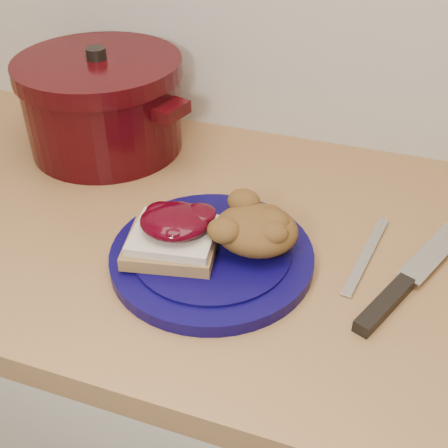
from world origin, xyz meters
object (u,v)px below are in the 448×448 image
(plate, at_px, (212,256))
(pepper_grinder, at_px, (97,115))
(chef_knife, at_px, (401,287))
(butter_knife, at_px, (367,254))
(dutch_oven, at_px, (103,104))

(plate, height_order, pepper_grinder, pepper_grinder)
(chef_knife, relative_size, pepper_grinder, 2.49)
(plate, relative_size, chef_knife, 0.94)
(butter_knife, height_order, dutch_oven, dutch_oven)
(dutch_oven, bearing_deg, butter_knife, -18.34)
(plate, distance_m, dutch_oven, 0.37)
(plate, bearing_deg, pepper_grinder, 141.47)
(dutch_oven, bearing_deg, pepper_grinder, 180.00)
(chef_knife, height_order, butter_knife, chef_knife)
(plate, relative_size, pepper_grinder, 2.35)
(butter_knife, relative_size, dutch_oven, 0.54)
(plate, xyz_separation_m, chef_knife, (0.24, 0.02, -0.00))
(plate, height_order, butter_knife, plate)
(chef_knife, bearing_deg, dutch_oven, 90.92)
(plate, height_order, dutch_oven, dutch_oven)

